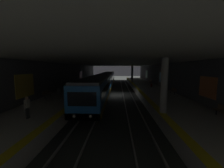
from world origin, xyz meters
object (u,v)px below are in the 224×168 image
at_px(bench_right_mid, 47,93).
at_px(person_waiting_near, 27,107).
at_px(bench_left_far, 150,81).
at_px(person_walking_mid, 83,81).
at_px(pillar_far, 132,74).
at_px(bench_left_near, 224,111).
at_px(backpack_on_floor, 82,88).
at_px(trash_bin, 59,92).
at_px(pillar_near, 164,86).
at_px(bench_right_far, 67,86).
at_px(bench_left_mid, 173,90).
at_px(metro_train, 105,81).
at_px(suitcase_rolling, 151,85).

height_order(bench_right_mid, person_waiting_near, person_waiting_near).
relative_size(bench_left_far, person_walking_mid, 1.10).
distance_m(pillar_far, bench_left_far, 5.49).
distance_m(bench_left_near, backpack_on_floor, 19.83).
xyz_separation_m(bench_right_mid, trash_bin, (1.82, -0.73, -0.10)).
bearing_deg(pillar_near, bench_left_near, -104.09).
relative_size(pillar_near, person_waiting_near, 2.74).
xyz_separation_m(pillar_far, person_waiting_near, (-27.85, 10.45, -1.38)).
bearing_deg(trash_bin, bench_left_far, -46.46).
relative_size(bench_right_far, trash_bin, 2.00).
bearing_deg(pillar_near, backpack_on_floor, 39.37).
height_order(bench_left_near, bench_left_mid, same).
bearing_deg(metro_train, backpack_on_floor, 142.26).
xyz_separation_m(bench_left_far, person_waiting_near, (-24.76, 14.63, 0.38)).
bearing_deg(trash_bin, suitcase_rolling, -59.28).
height_order(metro_train, person_walking_mid, metro_train).
bearing_deg(bench_left_far, metro_train, 117.23).
xyz_separation_m(pillar_near, backpack_on_floor, (12.52, 10.27, -2.08)).
bearing_deg(trash_bin, bench_right_mid, 158.03).
height_order(bench_left_far, bench_right_mid, same).
relative_size(metro_train, person_waiting_near, 22.45).
relative_size(person_walking_mid, trash_bin, 1.81).
height_order(bench_left_mid, bench_left_far, same).
bearing_deg(bench_left_near, trash_bin, 62.85).
bearing_deg(person_walking_mid, person_waiting_near, -176.72).
relative_size(pillar_far, backpack_on_floor, 11.38).
xyz_separation_m(suitcase_rolling, backpack_on_floor, (-3.76, 13.19, -0.13)).
height_order(pillar_near, person_waiting_near, pillar_near).
height_order(bench_left_far, backpack_on_floor, bench_left_far).
bearing_deg(suitcase_rolling, pillar_near, 169.82).
relative_size(pillar_near, bench_left_far, 2.68).
relative_size(pillar_near, person_walking_mid, 2.95).
distance_m(metro_train, bench_right_mid, 13.42).
bearing_deg(pillar_far, suitcase_rolling, -163.15).
xyz_separation_m(pillar_far, suitcase_rolling, (-9.66, -2.92, -1.95)).
xyz_separation_m(bench_left_far, backpack_on_floor, (-10.33, 14.46, -0.32)).
height_order(person_waiting_near, person_walking_mid, person_waiting_near).
bearing_deg(metro_train, pillar_near, -159.29).
bearing_deg(bench_left_far, trash_bin, 133.54).
relative_size(bench_right_far, backpack_on_floor, 4.25).
height_order(bench_left_far, person_walking_mid, person_walking_mid).
relative_size(metro_train, bench_right_far, 21.89).
distance_m(bench_left_near, bench_left_far, 23.90).
relative_size(bench_left_near, backpack_on_floor, 4.25).
xyz_separation_m(metro_train, bench_left_near, (-18.38, -10.73, -0.45)).
distance_m(person_waiting_near, person_walking_mid, 20.23).
bearing_deg(trash_bin, metro_train, -29.25).
relative_size(person_walking_mid, backpack_on_floor, 3.86).
relative_size(metro_train, backpack_on_floor, 93.04).
height_order(pillar_far, bench_right_mid, pillar_far).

